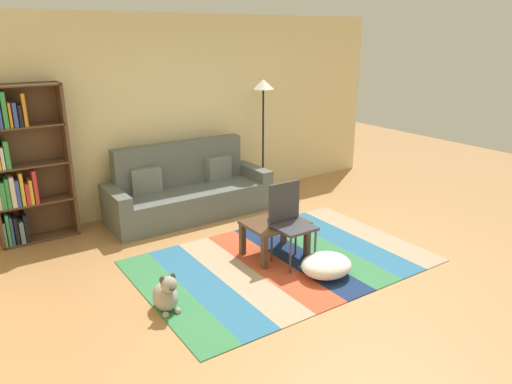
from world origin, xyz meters
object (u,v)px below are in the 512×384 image
pouf (326,265)px  folding_chair (289,217)px  coffee_table (275,228)px  dog (166,295)px  standing_lamp (263,100)px  tv_remote (270,222)px  bookshelf (20,167)px  couch (188,192)px

pouf → folding_chair: (-0.12, 0.50, 0.41)m
coffee_table → dog: 1.57m
dog → standing_lamp: (2.62, 2.22, 1.34)m
coffee_table → tv_remote: bearing=179.8°
dog → bookshelf: bearing=107.3°
coffee_table → folding_chair: folding_chair is taller
couch → pouf: (0.40, -2.44, -0.21)m
pouf → tv_remote: size_ratio=3.70×
bookshelf → coffee_table: 3.08m
pouf → folding_chair: 0.66m
couch → coffee_table: (0.24, -1.73, 0.00)m
couch → folding_chair: couch is taller
pouf → standing_lamp: size_ratio=0.31×
dog → folding_chair: bearing=6.5°
pouf → tv_remote: tv_remote is taller
dog → standing_lamp: size_ratio=0.22×
coffee_table → pouf: (0.16, -0.71, -0.22)m
coffee_table → dog: bearing=-165.9°
bookshelf → dog: size_ratio=4.77×
coffee_table → folding_chair: (0.04, -0.20, 0.20)m
coffee_table → folding_chair: bearing=-78.8°
standing_lamp → tv_remote: bearing=-122.5°
couch → pouf: size_ratio=4.07×
pouf → standing_lamp: standing_lamp is taller
pouf → standing_lamp: 3.05m
couch → dog: size_ratio=5.69×
bookshelf → folding_chair: 3.22m
coffee_table → tv_remote: tv_remote is taller
couch → coffee_table: size_ratio=3.36×
coffee_table → dog: (-1.51, -0.38, -0.18)m
standing_lamp → folding_chair: (-1.07, -2.05, -0.96)m
bookshelf → tv_remote: bookshelf is taller
bookshelf → pouf: (2.41, -2.72, -0.82)m
bookshelf → folding_chair: bookshelf is taller
couch → folding_chair: bearing=-81.8°
bookshelf → coffee_table: size_ratio=2.82×
folding_chair → dog: bearing=-114.7°
tv_remote → dog: bearing=-138.2°
tv_remote → coffee_table: bearing=26.8°
couch → pouf: 2.48m
couch → tv_remote: 1.74m
standing_lamp → tv_remote: size_ratio=11.95×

